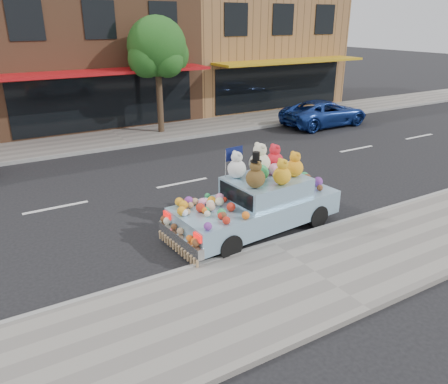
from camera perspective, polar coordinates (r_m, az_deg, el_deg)
ground at (r=14.47m, az=-5.47°, el=1.18°), size 120.00×120.00×0.00m
near_sidewalk at (r=9.52m, az=11.77°, el=-10.41°), size 60.00×3.00×0.12m
far_sidewalk at (r=20.28m, az=-13.41°, el=6.88°), size 60.00×3.00×0.12m
near_kerb at (r=10.51m, az=6.34°, el=-6.77°), size 60.00×0.12×0.13m
far_kerb at (r=18.89m, az=-12.00°, el=5.94°), size 60.00×0.12×0.13m
storefront_mid at (r=24.99m, az=-18.18°, el=17.48°), size 10.00×9.80×7.30m
storefront_right at (r=28.93m, az=2.49°, el=18.91°), size 10.00×9.80×7.30m
street_tree at (r=20.42m, az=-8.70°, el=17.67°), size 3.00×2.70×5.22m
car_blue at (r=22.81m, az=12.99°, el=10.02°), size 4.64×2.19×1.28m
art_car at (r=10.99m, az=4.39°, el=-1.13°), size 4.61×2.11×2.22m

